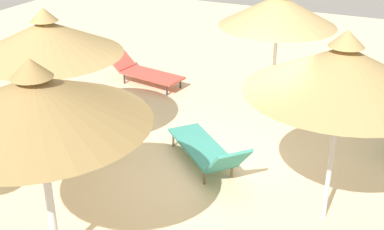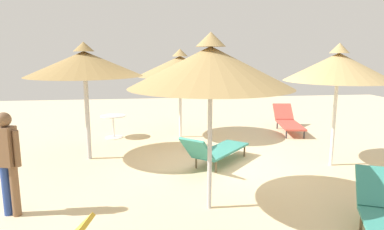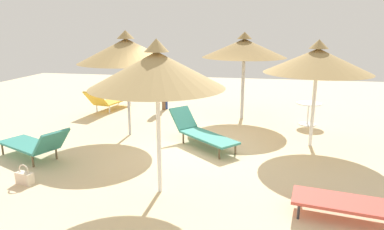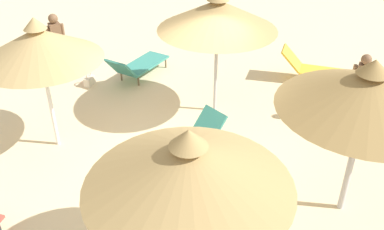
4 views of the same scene
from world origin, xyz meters
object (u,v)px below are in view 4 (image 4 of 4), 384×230
Objects in this scene: parasol_umbrella_near_right at (189,166)px; lounge_chair_edge at (180,148)px; lounge_chair_front at (138,65)px; lounge_chair_far_left at (319,69)px; handbag at (89,81)px; parasol_umbrella_center at (218,15)px; parasol_umbrella_back at (39,44)px; person_standing_center at (57,43)px; person_standing_far_right at (360,85)px; parasol_umbrella_far_right at (369,91)px.

parasol_umbrella_near_right is 1.33× the size of lounge_chair_edge.
lounge_chair_far_left is at bearing -86.00° from lounge_chair_front.
handbag is at bearing 30.26° from parasol_umbrella_near_right.
parasol_umbrella_center is 4.81m from parasol_umbrella_near_right.
parasol_umbrella_near_right is (-3.05, -3.13, -0.09)m from parasol_umbrella_back.
lounge_chair_edge is 3.87m from lounge_chair_front.
lounge_chair_front is at bearing -82.05° from person_standing_center.
lounge_chair_far_left reaches higher than lounge_chair_front.
parasol_umbrella_back reaches higher than person_standing_center.
person_standing_far_right reaches higher than lounge_chair_edge.
person_standing_far_right reaches higher than lounge_chair_far_left.
person_standing_center reaches higher than lounge_chair_far_left.
parasol_umbrella_far_right is at bearing -107.12° from lounge_chair_edge.
handbag is at bearing 80.87° from person_standing_far_right.
parasol_umbrella_back is at bearing 104.23° from person_standing_far_right.
lounge_chair_far_left is (6.57, -2.60, -1.76)m from parasol_umbrella_near_right.
parasol_umbrella_back is 3.30m from person_standing_center.
parasol_umbrella_far_right is 5.11m from lounge_chair_far_left.
parasol_umbrella_center is at bearing -123.51° from lounge_chair_front.
parasol_umbrella_far_right is 7.20m from handbag.
parasol_umbrella_center is 7.12× the size of handbag.
lounge_chair_front reaches higher than handbag.
parasol_umbrella_near_right is at bearing -149.74° from handbag.
parasol_umbrella_center is 1.02× the size of parasol_umbrella_far_right.
parasol_umbrella_far_right is 1.36× the size of lounge_chair_front.
parasol_umbrella_near_right is 3.29m from lounge_chair_edge.
lounge_chair_edge is at bearing -131.77° from person_standing_center.
person_standing_far_right is (-1.32, -7.27, -0.09)m from person_standing_center.
lounge_chair_front is at bearing 73.16° from person_standing_far_right.
parasol_umbrella_near_right reaches higher than lounge_chair_front.
lounge_chair_front is at bearing 45.83° from parasol_umbrella_far_right.
parasol_umbrella_near_right is (-4.81, 0.01, -0.18)m from parasol_umbrella_center.
lounge_chair_front is at bearing 56.49° from parasol_umbrella_center.
parasol_umbrella_center is 3.59m from parasol_umbrella_back.
parasol_umbrella_far_right reaches higher than lounge_chair_front.
person_standing_far_right is (1.59, -6.25, -1.29)m from parasol_umbrella_back.
lounge_chair_front is at bearing -17.08° from parasol_umbrella_back.
lounge_chair_far_left is 1.32× the size of person_standing_far_right.
parasol_umbrella_back is 1.38× the size of lounge_chair_edge.
parasol_umbrella_far_right is 1.01× the size of parasol_umbrella_back.
parasol_umbrella_back reaches higher than lounge_chair_front.
parasol_umbrella_near_right is 6.87m from handbag.
lounge_chair_front is 0.93× the size of lounge_chair_far_left.
parasol_umbrella_far_right is at bearing 177.46° from lounge_chair_far_left.
person_standing_far_right is at bearing -99.13° from handbag.
handbag is at bearing -108.94° from person_standing_center.
lounge_chair_front is 4.76m from lounge_chair_far_left.
lounge_chair_front is at bearing 24.91° from lounge_chair_edge.
parasol_umbrella_far_right is at bearing -122.32° from person_standing_center.
handbag is at bearing 55.98° from parasol_umbrella_far_right.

